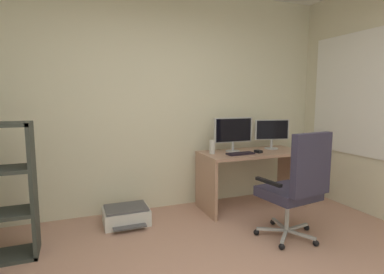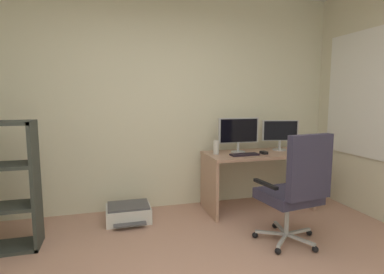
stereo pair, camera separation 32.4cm
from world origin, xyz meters
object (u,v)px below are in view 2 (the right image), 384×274
(computer_mouse, at_px, (264,153))
(printer, at_px, (128,213))
(desk, at_px, (258,168))
(monitor_main, at_px, (238,132))
(keyboard, at_px, (245,155))
(desktop_speaker, at_px, (216,147))
(office_chair, at_px, (296,187))
(monitor_secondary, at_px, (280,132))

(computer_mouse, bearing_deg, printer, 167.65)
(desk, height_order, monitor_main, monitor_main)
(monitor_main, distance_m, keyboard, 0.33)
(desk, distance_m, keyboard, 0.34)
(keyboard, height_order, printer, keyboard)
(monitor_main, height_order, desktop_speaker, monitor_main)
(computer_mouse, distance_m, office_chair, 0.93)
(monitor_secondary, xyz_separation_m, computer_mouse, (-0.33, -0.19, -0.22))
(monitor_main, height_order, keyboard, monitor_main)
(desk, distance_m, monitor_secondary, 0.57)
(monitor_main, relative_size, office_chair, 0.48)
(keyboard, relative_size, desktop_speaker, 2.00)
(monitor_main, xyz_separation_m, monitor_secondary, (0.59, 0.00, -0.02))
(desk, bearing_deg, monitor_secondary, 14.33)
(monitor_secondary, distance_m, desktop_speaker, 0.92)
(monitor_secondary, bearing_deg, desk, -165.67)
(monitor_secondary, bearing_deg, desktop_speaker, -176.98)
(desktop_speaker, bearing_deg, monitor_main, 8.63)
(monitor_main, relative_size, keyboard, 1.54)
(keyboard, bearing_deg, monitor_secondary, 17.15)
(monitor_main, height_order, office_chair, monitor_main)
(monitor_secondary, relative_size, desktop_speaker, 2.73)
(desktop_speaker, bearing_deg, printer, -178.77)
(office_chair, relative_size, printer, 2.19)
(keyboard, xyz_separation_m, computer_mouse, (0.27, 0.02, 0.01))
(keyboard, bearing_deg, monitor_main, 84.70)
(computer_mouse, distance_m, printer, 1.76)
(desk, xyz_separation_m, desktop_speaker, (-0.55, 0.04, 0.28))
(monitor_main, height_order, printer, monitor_main)
(printer, bearing_deg, monitor_main, 2.92)
(office_chair, bearing_deg, printer, 145.25)
(keyboard, distance_m, computer_mouse, 0.27)
(monitor_secondary, height_order, keyboard, monitor_secondary)
(computer_mouse, xyz_separation_m, office_chair, (-0.16, -0.91, -0.16))
(printer, bearing_deg, desktop_speaker, 1.23)
(computer_mouse, height_order, printer, computer_mouse)
(computer_mouse, bearing_deg, desktop_speaker, 157.61)
(desk, height_order, monitor_secondary, monitor_secondary)
(desk, relative_size, monitor_main, 2.54)
(computer_mouse, height_order, office_chair, office_chair)
(keyboard, height_order, desktop_speaker, desktop_speaker)
(keyboard, height_order, office_chair, office_chair)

